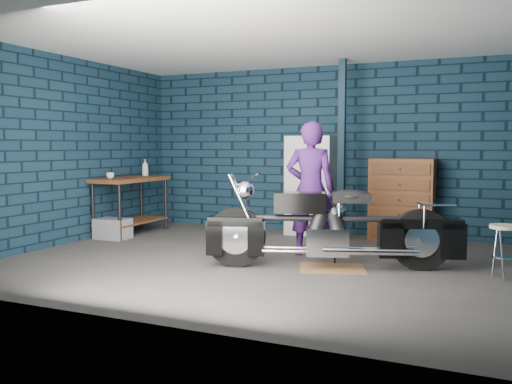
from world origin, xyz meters
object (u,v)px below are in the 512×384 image
(workbench, at_px, (131,206))
(shop_stool, at_px, (504,252))
(motorcycle, at_px, (333,221))
(locker, at_px, (311,185))
(person, at_px, (310,189))
(tool_chest, at_px, (402,200))
(storage_bin, at_px, (113,229))

(workbench, xyz_separation_m, shop_stool, (5.46, -0.82, -0.17))
(motorcycle, height_order, locker, locker)
(workbench, relative_size, shop_stool, 2.44)
(workbench, height_order, shop_stool, workbench)
(person, bearing_deg, tool_chest, -133.34)
(locker, bearing_deg, shop_stool, -34.80)
(storage_bin, xyz_separation_m, shop_stool, (5.44, -0.32, 0.13))
(person, bearing_deg, locker, -85.76)
(workbench, xyz_separation_m, motorcycle, (3.65, -1.12, 0.10))
(workbench, height_order, storage_bin, workbench)
(locker, distance_m, tool_chest, 1.43)
(locker, height_order, tool_chest, locker)
(tool_chest, bearing_deg, shop_stool, -54.75)
(storage_bin, distance_m, shop_stool, 5.45)
(person, distance_m, tool_chest, 1.85)
(person, height_order, tool_chest, person)
(motorcycle, xyz_separation_m, storage_bin, (-3.63, 0.62, -0.40))
(workbench, relative_size, storage_bin, 2.80)
(person, xyz_separation_m, storage_bin, (-3.15, -0.03, -0.71))
(storage_bin, bearing_deg, person, 0.55)
(workbench, xyz_separation_m, person, (3.17, -0.47, 0.41))
(person, height_order, locker, person)
(motorcycle, bearing_deg, tool_chest, 60.25)
(motorcycle, relative_size, shop_stool, 4.36)
(workbench, distance_m, storage_bin, 0.58)
(storage_bin, height_order, locker, locker)
(motorcycle, height_order, storage_bin, motorcycle)
(shop_stool, bearing_deg, workbench, 171.43)
(locker, xyz_separation_m, shop_stool, (2.80, -1.94, -0.50))
(workbench, relative_size, motorcycle, 0.56)
(workbench, xyz_separation_m, locker, (2.66, 1.12, 0.33))
(motorcycle, height_order, shop_stool, motorcycle)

